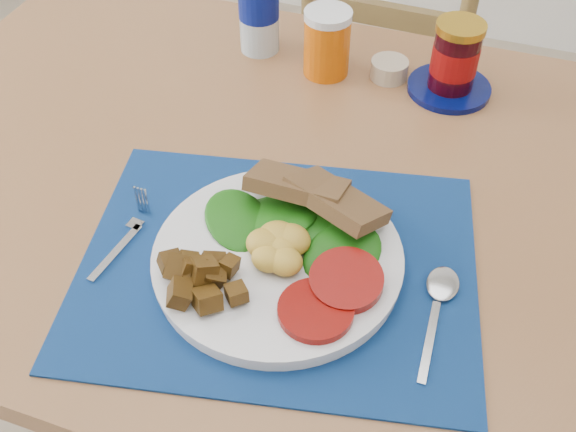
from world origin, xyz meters
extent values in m
cube|color=brown|center=(0.00, 0.20, 0.73)|extent=(1.40, 0.90, 0.04)
cylinder|color=brown|center=(-0.64, 0.59, 0.35)|extent=(0.06, 0.06, 0.71)
cube|color=brown|center=(-0.02, 0.99, 0.41)|extent=(0.41, 0.40, 0.04)
cylinder|color=brown|center=(0.15, 1.15, 0.20)|extent=(0.03, 0.03, 0.39)
cylinder|color=brown|center=(-0.19, 1.16, 0.20)|extent=(0.03, 0.03, 0.39)
cylinder|color=brown|center=(0.14, 0.82, 0.20)|extent=(0.03, 0.03, 0.39)
cylinder|color=brown|center=(-0.20, 0.84, 0.20)|extent=(0.03, 0.03, 0.39)
cube|color=#040D33|center=(0.01, 0.03, 0.75)|extent=(0.57, 0.48, 0.00)
cylinder|color=silver|center=(0.01, 0.03, 0.76)|extent=(0.31, 0.31, 0.02)
ellipsoid|color=gold|center=(0.02, 0.03, 0.79)|extent=(0.08, 0.07, 0.04)
cylinder|color=#8A0905|center=(0.09, -0.01, 0.78)|extent=(0.09, 0.09, 0.01)
ellipsoid|color=#114308|center=(0.02, 0.08, 0.78)|extent=(0.17, 0.10, 0.02)
cube|color=brown|center=(0.03, 0.12, 0.81)|extent=(0.14, 0.10, 0.04)
cube|color=#B2B5BA|center=(-0.20, -0.02, 0.76)|extent=(0.02, 0.11, 0.00)
cube|color=#B2B5BA|center=(-0.20, 0.05, 0.76)|extent=(0.03, 0.06, 0.00)
cube|color=#B2B5BA|center=(0.21, -0.02, 0.76)|extent=(0.02, 0.12, 0.00)
ellipsoid|color=#B2B5BA|center=(0.21, 0.07, 0.76)|extent=(0.04, 0.06, 0.01)
cylinder|color=#ADBFCC|center=(-0.19, 0.51, 0.84)|extent=(0.07, 0.07, 0.18)
cylinder|color=navy|center=(-0.19, 0.51, 0.84)|extent=(0.07, 0.07, 0.05)
cylinder|color=#CC5405|center=(-0.06, 0.48, 0.80)|extent=(0.08, 0.08, 0.11)
cylinder|color=tan|center=(0.05, 0.49, 0.77)|extent=(0.06, 0.06, 0.03)
cylinder|color=#040C49|center=(0.15, 0.49, 0.76)|extent=(0.14, 0.14, 0.01)
cylinder|color=black|center=(0.15, 0.49, 0.81)|extent=(0.07, 0.07, 0.10)
cylinder|color=maroon|center=(0.15, 0.49, 0.81)|extent=(0.08, 0.08, 0.05)
cylinder|color=#AF811D|center=(0.15, 0.49, 0.87)|extent=(0.08, 0.08, 0.01)
camera|label=1|loc=(0.20, -0.49, 1.41)|focal=42.00mm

